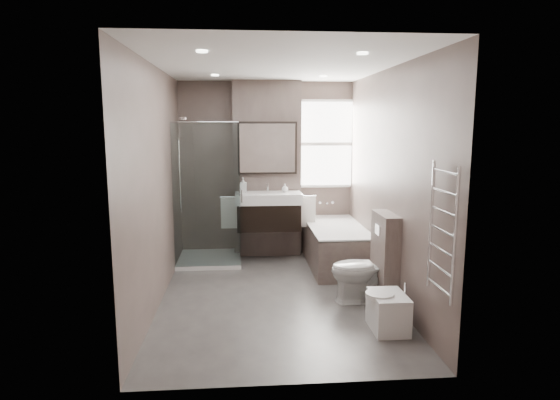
{
  "coord_description": "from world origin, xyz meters",
  "views": [
    {
      "loc": [
        -0.37,
        -5.19,
        1.98
      ],
      "look_at": [
        0.06,
        0.15,
        1.1
      ],
      "focal_mm": 30.0,
      "sensor_mm": 36.0,
      "label": 1
    }
  ],
  "objects": [
    {
      "name": "vanity_pier",
      "position": [
        0.0,
        1.77,
        1.3
      ],
      "size": [
        1.0,
        0.25,
        2.6
      ],
      "primitive_type": "cube",
      "color": "brown",
      "rests_on": "ground"
    },
    {
      "name": "bidet",
      "position": [
        1.01,
        -1.01,
        0.19
      ],
      "size": [
        0.4,
        0.45,
        0.47
      ],
      "color": "white",
      "rests_on": "ground"
    },
    {
      "name": "cistern_box",
      "position": [
        1.21,
        -0.25,
        0.5
      ],
      "size": [
        0.19,
        0.55,
        1.0
      ],
      "color": "brown",
      "rests_on": "ground"
    },
    {
      "name": "toilet",
      "position": [
        0.97,
        -0.26,
        0.37
      ],
      "size": [
        0.74,
        0.43,
        0.74
      ],
      "primitive_type": "imported",
      "rotation": [
        0.0,
        0.0,
        -1.54
      ],
      "color": "white",
      "rests_on": "ground"
    },
    {
      "name": "soap_bottle_a",
      "position": [
        -0.36,
        1.48,
        1.11
      ],
      "size": [
        0.1,
        0.1,
        0.22
      ],
      "primitive_type": "imported",
      "color": "white",
      "rests_on": "vanity"
    },
    {
      "name": "towel_right",
      "position": [
        0.56,
        1.4,
        0.72
      ],
      "size": [
        0.24,
        0.06,
        0.44
      ],
      "primitive_type": "cube",
      "color": "silver",
      "rests_on": "vanity_pier"
    },
    {
      "name": "shower_enclosure",
      "position": [
        -0.75,
        1.35,
        0.49
      ],
      "size": [
        0.9,
        0.9,
        2.0
      ],
      "color": "white",
      "rests_on": "ground"
    },
    {
      "name": "window",
      "position": [
        0.9,
        1.88,
        1.68
      ],
      "size": [
        0.98,
        0.06,
        1.33
      ],
      "color": "white",
      "rests_on": "room"
    },
    {
      "name": "bathtub",
      "position": [
        0.92,
        1.1,
        0.32
      ],
      "size": [
        0.75,
        1.6,
        0.57
      ],
      "color": "brown",
      "rests_on": "ground"
    },
    {
      "name": "soap_bottle_b",
      "position": [
        0.24,
        1.47,
        1.06
      ],
      "size": [
        0.1,
        0.1,
        0.12
      ],
      "primitive_type": "imported",
      "color": "white",
      "rests_on": "vanity"
    },
    {
      "name": "towel_radiator",
      "position": [
        1.25,
        -1.6,
        1.12
      ],
      "size": [
        0.03,
        0.49,
        1.1
      ],
      "color": "silver",
      "rests_on": "room"
    },
    {
      "name": "room",
      "position": [
        0.0,
        0.0,
        1.3
      ],
      "size": [
        2.7,
        3.9,
        2.7
      ],
      "color": "#4C4946",
      "rests_on": "ground"
    },
    {
      "name": "mirror_cabinet",
      "position": [
        0.0,
        1.61,
        1.63
      ],
      "size": [
        0.86,
        0.08,
        0.76
      ],
      "color": "black",
      "rests_on": "vanity_pier"
    },
    {
      "name": "towel_left",
      "position": [
        -0.56,
        1.4,
        0.72
      ],
      "size": [
        0.24,
        0.06,
        0.44
      ],
      "primitive_type": "cube",
      "color": "silver",
      "rests_on": "vanity_pier"
    },
    {
      "name": "vanity",
      "position": [
        0.0,
        1.43,
        0.74
      ],
      "size": [
        0.95,
        0.47,
        0.66
      ],
      "color": "black",
      "rests_on": "vanity_pier"
    }
  ]
}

